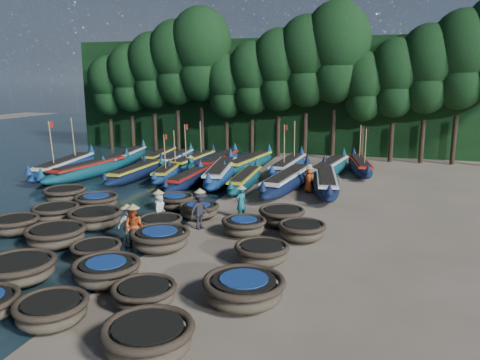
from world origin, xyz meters
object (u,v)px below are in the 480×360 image
(coracle_9, at_px, (244,289))
(coracle_19, at_px, (302,231))
(coracle_17, at_px, (160,224))
(fisherman_4, at_px, (128,224))
(long_boat_1, at_px, (89,170))
(long_boat_8, at_px, (326,182))
(long_boat_0, at_px, (65,167))
(coracle_12, at_px, (96,251))
(coracle_24, at_px, (282,216))
(coracle_3, at_px, (52,311))
(long_boat_4, at_px, (190,178))
(coracle_13, at_px, (160,239))
(fisherman_0, at_px, (159,207))
(coracle_7, at_px, (107,271))
(coracle_6, at_px, (19,270))
(fisherman_5, at_px, (191,168))
(fisherman_2, at_px, (134,226))
(coracle_16, at_px, (95,218))
(long_boat_7, at_px, (288,181))
(coracle_15, at_px, (56,212))
(coracle_23, at_px, (199,210))
(long_boat_17, at_px, (360,166))
(long_boat_6, at_px, (245,180))
(coracle_11, at_px, (56,235))
(long_boat_10, at_px, (160,157))
(long_boat_5, at_px, (221,173))
(fisherman_1, at_px, (241,201))
(coracle_4, at_px, (148,338))
(long_boat_13, at_px, (220,162))
(coracle_21, at_px, (97,201))
(long_boat_15, at_px, (288,166))
(coracle_18, at_px, (244,226))
(long_boat_11, at_px, (177,159))
(long_boat_3, at_px, (170,171))
(fisherman_3, at_px, (200,209))
(long_boat_16, at_px, (329,168))
(coracle_22, at_px, (175,201))
(long_boat_9, at_px, (126,158))
(fisherman_6, at_px, (309,179))

(coracle_9, height_order, coracle_19, coracle_9)
(coracle_17, distance_m, fisherman_4, 2.01)
(long_boat_1, distance_m, long_boat_8, 15.61)
(long_boat_0, bearing_deg, coracle_12, -59.07)
(coracle_17, bearing_deg, coracle_24, 25.56)
(coracle_3, bearing_deg, long_boat_4, 99.64)
(coracle_13, height_order, fisherman_0, fisherman_0)
(coracle_7, bearing_deg, coracle_6, -165.54)
(fisherman_5, bearing_deg, fisherman_2, -98.82)
(coracle_16, bearing_deg, long_boat_7, 54.32)
(coracle_15, relative_size, coracle_23, 0.91)
(coracle_13, height_order, long_boat_4, long_boat_4)
(coracle_24, distance_m, fisherman_5, 11.08)
(long_boat_7, distance_m, long_boat_17, 7.77)
(long_boat_6, bearing_deg, coracle_16, -116.54)
(coracle_11, xyz_separation_m, fisherman_5, (0.34, 13.16, 0.36))
(coracle_24, relative_size, fisherman_5, 1.32)
(fisherman_4, bearing_deg, long_boat_10, 45.02)
(coracle_11, bearing_deg, coracle_3, -53.59)
(coracle_13, relative_size, long_boat_7, 0.31)
(coracle_17, bearing_deg, long_boat_5, 93.81)
(coracle_12, xyz_separation_m, coracle_19, (6.85, 4.22, 0.07))
(coracle_13, distance_m, coracle_15, 6.64)
(coracle_24, relative_size, long_boat_17, 0.30)
(long_boat_4, relative_size, fisherman_1, 4.21)
(coracle_7, bearing_deg, long_boat_10, 111.41)
(coracle_7, xyz_separation_m, coracle_19, (5.38, 5.89, -0.01))
(coracle_4, xyz_separation_m, fisherman_0, (-4.34, 9.54, 0.36))
(long_boat_13, xyz_separation_m, fisherman_1, (4.98, -11.52, 0.32))
(coracle_21, height_order, fisherman_5, fisherman_5)
(long_boat_17, bearing_deg, long_boat_5, -156.20)
(long_boat_15, relative_size, fisherman_0, 4.86)
(coracle_9, distance_m, coracle_18, 6.24)
(coracle_9, relative_size, coracle_23, 1.13)
(coracle_18, relative_size, long_boat_10, 0.27)
(coracle_7, bearing_deg, long_boat_11, 107.69)
(long_boat_5, relative_size, long_boat_10, 1.24)
(fisherman_4, bearing_deg, long_boat_3, 40.38)
(coracle_3, xyz_separation_m, fisherman_3, (0.85, 8.83, 0.49))
(coracle_9, relative_size, long_boat_16, 0.31)
(coracle_9, relative_size, coracle_24, 1.15)
(coracle_22, relative_size, fisherman_0, 1.30)
(long_boat_8, xyz_separation_m, fisherman_4, (-6.55, -11.37, 0.30))
(coracle_9, bearing_deg, long_boat_9, 127.52)
(coracle_9, relative_size, fisherman_2, 1.43)
(coracle_21, xyz_separation_m, long_boat_9, (-5.01, 11.71, 0.15))
(coracle_7, xyz_separation_m, fisherman_2, (-0.81, 3.30, 0.43))
(coracle_23, bearing_deg, long_boat_17, 63.08)
(long_boat_8, bearing_deg, long_boat_1, 173.63)
(coracle_23, xyz_separation_m, fisherman_6, (4.27, 6.67, 0.42))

